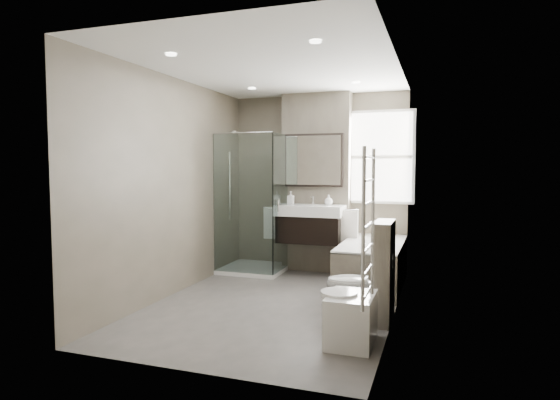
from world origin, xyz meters
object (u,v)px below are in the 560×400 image
at_px(vanity, 310,223).
at_px(toilet, 359,285).
at_px(bathtub, 373,262).
at_px(bidet, 350,318).

height_order(vanity, toilet, vanity).
height_order(bathtub, bidet, bathtub).
relative_size(toilet, bidet, 1.23).
distance_m(toilet, bidet, 0.74).
height_order(toilet, bidet, toilet).
height_order(vanity, bathtub, vanity).
distance_m(vanity, toilet, 1.96).
xyz_separation_m(vanity, bidet, (1.01, -2.38, -0.51)).
bearing_deg(toilet, vanity, -154.16).
bearing_deg(toilet, bathtub, 177.35).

